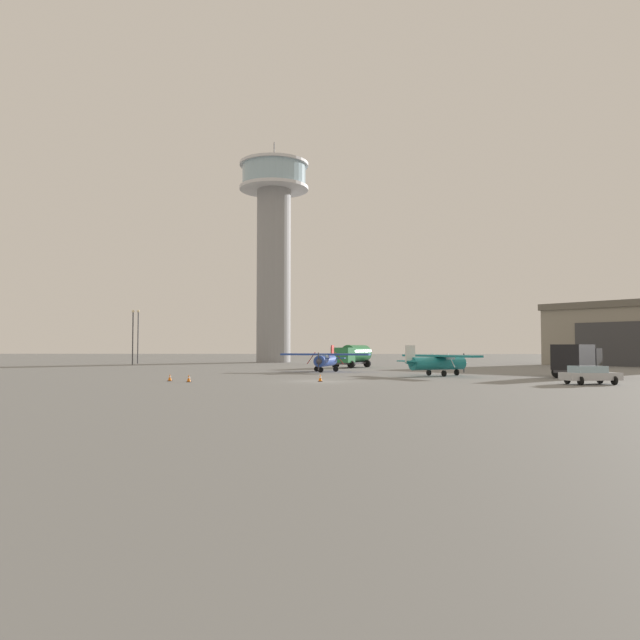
{
  "coord_description": "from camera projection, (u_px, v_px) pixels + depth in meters",
  "views": [
    {
      "loc": [
        2.4,
        -48.8,
        2.73
      ],
      "look_at": [
        -1.27,
        25.0,
        6.07
      ],
      "focal_mm": 33.96,
      "sensor_mm": 36.0,
      "label": 1
    }
  ],
  "objects": [
    {
      "name": "control_tower",
      "position": [
        274.0,
        239.0,
        111.53
      ],
      "size": [
        12.72,
        12.72,
        40.85
      ],
      "color": "gray",
      "rests_on": "ground_plane"
    },
    {
      "name": "light_post_west",
      "position": [
        138.0,
        332.0,
        101.32
      ],
      "size": [
        0.44,
        0.44,
        9.01
      ],
      "color": "#38383D",
      "rests_on": "ground_plane"
    },
    {
      "name": "truck_fuel_tanker_green",
      "position": [
        352.0,
        355.0,
        81.25
      ],
      "size": [
        5.53,
        7.42,
        3.04
      ],
      "rotation": [
        0.0,
        0.0,
        4.22
      ],
      "color": "#38383D",
      "rests_on": "ground_plane"
    },
    {
      "name": "traffic_cone_near_right",
      "position": [
        189.0,
        378.0,
        47.54
      ],
      "size": [
        0.36,
        0.36,
        0.6
      ],
      "color": "black",
      "rests_on": "ground_plane"
    },
    {
      "name": "truck_box_black",
      "position": [
        577.0,
        359.0,
        54.86
      ],
      "size": [
        6.23,
        7.18,
        2.99
      ],
      "rotation": [
        0.0,
        0.0,
        0.93
      ],
      "color": "#38383D",
      "rests_on": "ground_plane"
    },
    {
      "name": "traffic_cone_near_left",
      "position": [
        170.0,
        377.0,
        48.88
      ],
      "size": [
        0.36,
        0.36,
        0.59
      ],
      "color": "black",
      "rests_on": "ground_plane"
    },
    {
      "name": "car_silver",
      "position": [
        590.0,
        374.0,
        44.52
      ],
      "size": [
        4.34,
        2.88,
        1.37
      ],
      "rotation": [
        0.0,
        0.0,
        0.2
      ],
      "color": "#B7BABF",
      "rests_on": "ground_plane"
    },
    {
      "name": "light_post_east",
      "position": [
        133.0,
        332.0,
        95.35
      ],
      "size": [
        0.44,
        0.44,
        8.65
      ],
      "color": "#38383D",
      "rests_on": "ground_plane"
    },
    {
      "name": "ground_plane",
      "position": [
        320.0,
        381.0,
        48.69
      ],
      "size": [
        400.0,
        400.0,
        0.0
      ],
      "primitive_type": "plane",
      "color": "slate"
    },
    {
      "name": "airplane_blue",
      "position": [
        326.0,
        359.0,
        67.72
      ],
      "size": [
        10.12,
        7.91,
        2.97
      ],
      "rotation": [
        0.0,
        0.0,
        4.52
      ],
      "color": "#2847A8",
      "rests_on": "ground_plane"
    },
    {
      "name": "traffic_cone_mid_apron",
      "position": [
        320.0,
        378.0,
        48.14
      ],
      "size": [
        0.36,
        0.36,
        0.6
      ],
      "color": "black",
      "rests_on": "ground_plane"
    },
    {
      "name": "airplane_teal",
      "position": [
        437.0,
        362.0,
        57.42
      ],
      "size": [
        7.49,
        9.09,
        2.93
      ],
      "rotation": [
        0.0,
        0.0,
        0.57
      ],
      "color": "teal",
      "rests_on": "ground_plane"
    }
  ]
}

